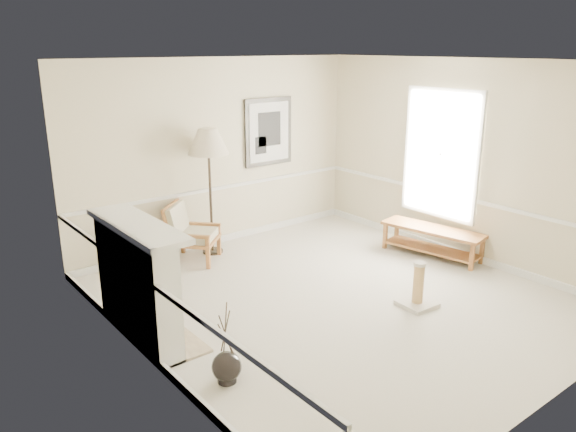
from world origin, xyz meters
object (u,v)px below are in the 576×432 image
at_px(armchair, 188,231).
at_px(scratching_post, 418,292).
at_px(bench, 432,237).
at_px(floor_lamp, 208,145).
at_px(floor_vase, 227,367).

height_order(armchair, scratching_post, armchair).
distance_m(armchair, bench, 3.65).
bearing_deg(bench, scratching_post, -147.36).
bearing_deg(floor_lamp, floor_vase, -118.81).
height_order(floor_vase, bench, floor_vase).
bearing_deg(armchair, floor_vase, -155.34).
bearing_deg(bench, floor_lamp, 139.14).
bearing_deg(floor_lamp, scratching_post, -72.41).
bearing_deg(scratching_post, armchair, 115.07).
xyz_separation_m(floor_vase, armchair, (1.26, 3.03, 0.31)).
relative_size(floor_vase, bench, 0.52).
height_order(armchair, floor_lamp, floor_lamp).
xyz_separation_m(floor_vase, scratching_post, (2.70, -0.07, 0.03)).
xyz_separation_m(floor_vase, floor_lamp, (1.70, 3.09, 1.51)).
relative_size(floor_vase, floor_lamp, 0.44).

